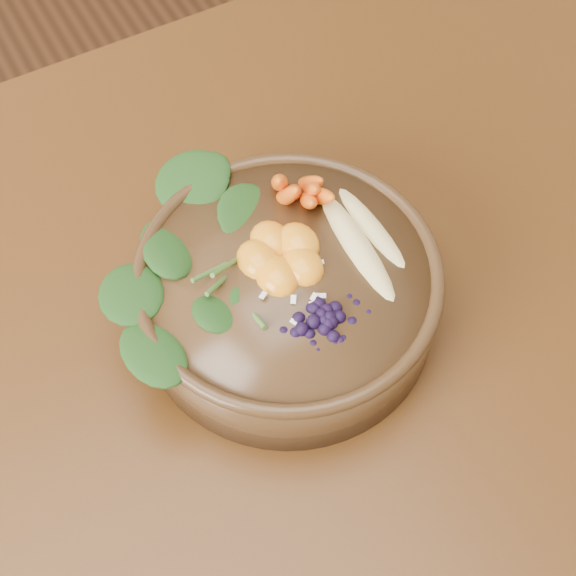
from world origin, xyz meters
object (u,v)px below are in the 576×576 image
kale_heap (215,229)px  banana_halves (365,227)px  dining_table (12,553)px  blueberry_pile (322,309)px  stoneware_bowl (288,294)px  carrot_cluster (299,167)px  mandarin_cluster (281,247)px

kale_heap → banana_halves: (0.11, -0.05, -0.01)m
dining_table → blueberry_pile: blueberry_pile is taller
dining_table → blueberry_pile: size_ratio=13.61×
stoneware_bowl → carrot_cluster: size_ratio=3.62×
banana_halves → mandarin_cluster: bearing=170.3°
dining_table → banana_halves: 0.41m
mandarin_cluster → dining_table: bearing=-168.4°
kale_heap → banana_halves: kale_heap is taller
dining_table → mandarin_cluster: size_ratio=19.82×
mandarin_cluster → kale_heap: bearing=136.3°
dining_table → carrot_cluster: 0.41m
kale_heap → mandarin_cluster: size_ratio=2.07×
banana_halves → kale_heap: bearing=156.5°
kale_heap → dining_table: bearing=-159.0°
kale_heap → mandarin_cluster: kale_heap is taller
blueberry_pile → dining_table: bearing=178.7°
banana_halves → blueberry_pile: bearing=-141.5°
mandarin_cluster → blueberry_pile: bearing=-91.2°
dining_table → blueberry_pile: 0.35m
banana_halves → stoneware_bowl: bearing=-177.3°
banana_halves → mandarin_cluster: (-0.07, 0.01, 0.00)m
dining_table → kale_heap: bearing=21.0°
carrot_cluster → mandarin_cluster: (-0.05, -0.05, -0.02)m
stoneware_bowl → kale_heap: size_ratio=1.53×
dining_table → stoneware_bowl: bearing=8.8°
dining_table → kale_heap: (0.26, 0.10, 0.18)m
banana_halves → mandarin_cluster: 0.07m
stoneware_bowl → kale_heap: bearing=124.9°
stoneware_bowl → carrot_cluster: 0.11m
kale_heap → blueberry_pile: size_ratio=1.42×
stoneware_bowl → banana_halves: size_ratio=1.79×
kale_heap → banana_halves: 0.12m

